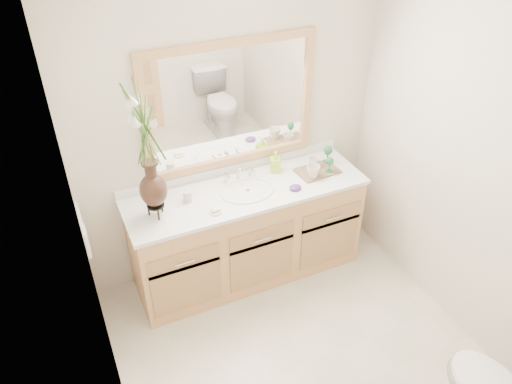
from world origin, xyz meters
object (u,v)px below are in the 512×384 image
soap_bottle (275,163)px  tumbler (188,196)px  flower_vase (146,138)px  tray (317,171)px

soap_bottle → tumbler: bearing=-148.8°
flower_vase → soap_bottle: flower_vase is taller
tumbler → flower_vase: bearing=-163.2°
flower_vase → tumbler: (0.25, 0.08, -0.57)m
soap_bottle → flower_vase: bearing=-146.3°
flower_vase → soap_bottle: size_ratio=5.65×
flower_vase → tray: flower_vase is taller
tumbler → soap_bottle: (0.75, 0.09, 0.04)m
tumbler → tray: 1.05m
soap_bottle → tray: soap_bottle is taller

